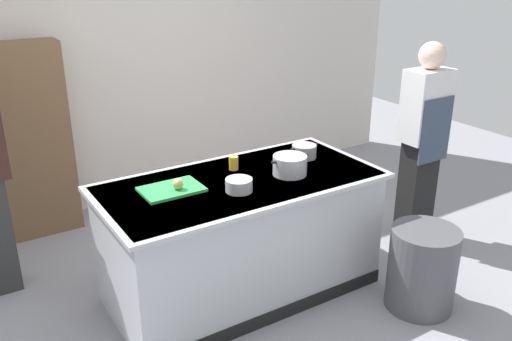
% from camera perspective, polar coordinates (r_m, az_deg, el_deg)
% --- Properties ---
extents(ground_plane, '(10.00, 10.00, 0.00)m').
position_cam_1_polar(ground_plane, '(4.24, -1.44, -12.28)').
color(ground_plane, gray).
extents(back_wall, '(6.40, 0.12, 3.00)m').
position_cam_1_polar(back_wall, '(5.50, -13.19, 12.07)').
color(back_wall, silver).
rests_on(back_wall, ground_plane).
extents(counter_island, '(1.98, 0.98, 0.90)m').
position_cam_1_polar(counter_island, '(4.00, -1.50, -6.74)').
color(counter_island, '#B7BABF').
rests_on(counter_island, ground_plane).
extents(cutting_board, '(0.40, 0.28, 0.02)m').
position_cam_1_polar(cutting_board, '(3.68, -8.77, -1.95)').
color(cutting_board, green).
rests_on(cutting_board, counter_island).
extents(onion, '(0.07, 0.07, 0.07)m').
position_cam_1_polar(onion, '(3.64, -8.11, -1.38)').
color(onion, tan).
rests_on(onion, cutting_board).
extents(stock_pot, '(0.31, 0.24, 0.14)m').
position_cam_1_polar(stock_pot, '(3.89, 3.53, 0.56)').
color(stock_pot, '#B7BABF').
rests_on(stock_pot, counter_island).
extents(sauce_pan, '(0.25, 0.19, 0.10)m').
position_cam_1_polar(sauce_pan, '(4.22, 5.02, 2.01)').
color(sauce_pan, '#99999E').
rests_on(sauce_pan, counter_island).
extents(mixing_bowl, '(0.18, 0.18, 0.09)m').
position_cam_1_polar(mixing_bowl, '(3.62, -1.78, -1.52)').
color(mixing_bowl, '#B7BABF').
rests_on(mixing_bowl, counter_island).
extents(juice_cup, '(0.07, 0.07, 0.10)m').
position_cam_1_polar(juice_cup, '(3.98, -2.34, 0.78)').
color(juice_cup, yellow).
rests_on(juice_cup, counter_island).
extents(trash_bin, '(0.48, 0.48, 0.61)m').
position_cam_1_polar(trash_bin, '(4.09, 16.85, -9.73)').
color(trash_bin, '#4C4C51').
rests_on(trash_bin, ground_plane).
extents(person_chef, '(0.38, 0.25, 1.72)m').
position_cam_1_polar(person_chef, '(4.82, 16.92, 3.15)').
color(person_chef, black).
rests_on(person_chef, ground_plane).
extents(bookshelf, '(1.10, 0.31, 1.70)m').
position_cam_1_polar(bookshelf, '(5.09, -24.82, 2.29)').
color(bookshelf, brown).
rests_on(bookshelf, ground_plane).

